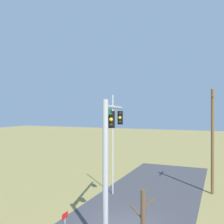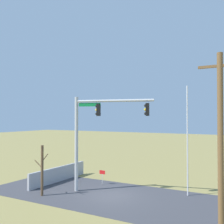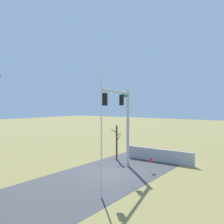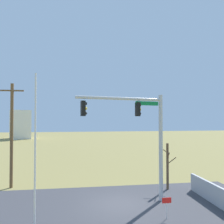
% 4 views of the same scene
% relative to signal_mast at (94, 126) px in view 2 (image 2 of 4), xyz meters
% --- Properties ---
extents(ground_plane, '(160.00, 160.00, 0.00)m').
position_rel_signal_mast_xyz_m(ground_plane, '(-1.67, 0.20, -5.15)').
color(ground_plane, olive).
extents(road_surface, '(28.00, 8.00, 0.01)m').
position_rel_signal_mast_xyz_m(road_surface, '(-5.67, 0.20, -5.15)').
color(road_surface, '#3D3D42').
rests_on(road_surface, ground_plane).
extents(sidewalk_corner, '(6.00, 6.00, 0.01)m').
position_rel_signal_mast_xyz_m(sidewalk_corner, '(2.48, 0.37, -5.15)').
color(sidewalk_corner, '#B7B5AD').
rests_on(sidewalk_corner, ground_plane).
extents(retaining_fence, '(0.20, 7.44, 1.34)m').
position_rel_signal_mast_xyz_m(retaining_fence, '(4.82, -1.45, -4.48)').
color(retaining_fence, '#A8A8AD').
rests_on(retaining_fence, ground_plane).
extents(signal_mast, '(6.18, 1.74, 7.51)m').
position_rel_signal_mast_xyz_m(signal_mast, '(0.00, 0.00, 0.00)').
color(signal_mast, '#B2B5BA').
rests_on(signal_mast, ground_plane).
extents(flagpole, '(0.10, 0.10, 8.27)m').
position_rel_signal_mast_xyz_m(flagpole, '(-6.60, -2.67, -1.02)').
color(flagpole, silver).
rests_on(flagpole, ground_plane).
extents(utility_pole, '(1.90, 0.26, 8.78)m').
position_rel_signal_mast_xyz_m(utility_pole, '(-9.95, 4.97, -0.60)').
color(utility_pole, brown).
rests_on(utility_pole, ground_plane).
extents(bare_tree, '(1.27, 1.02, 3.77)m').
position_rel_signal_mast_xyz_m(bare_tree, '(2.92, 2.70, -3.21)').
color(bare_tree, brown).
rests_on(bare_tree, ground_plane).
extents(open_sign, '(0.56, 0.04, 1.22)m').
position_rel_signal_mast_xyz_m(open_sign, '(0.77, -2.45, -4.25)').
color(open_sign, silver).
rests_on(open_sign, ground_plane).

